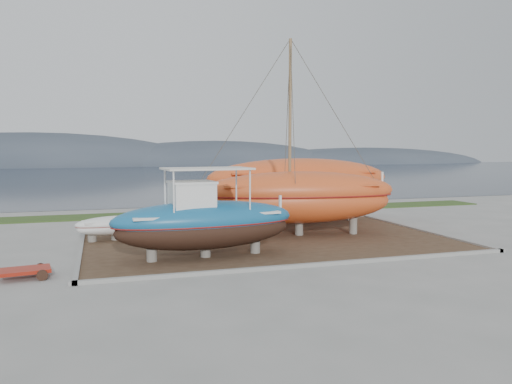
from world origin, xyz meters
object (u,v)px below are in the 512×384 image
object	(u,v)px
orange_bare_hull	(300,191)
red_trailer	(25,274)
blue_caique	(205,213)
orange_sailboat	(300,139)
white_dinghy	(115,228)

from	to	relation	value
orange_bare_hull	red_trailer	xyz separation A→B (m)	(-14.63, -9.38, -1.84)
blue_caique	orange_bare_hull	xyz separation A→B (m)	(7.71, 8.06, 0.04)
orange_sailboat	orange_bare_hull	size ratio (longest dim) A/B	0.87
white_dinghy	red_trailer	xyz separation A→B (m)	(-3.37, -6.69, -0.47)
blue_caique	red_trailer	bearing A→B (deg)	-173.48
blue_caique	red_trailer	distance (m)	7.27
blue_caique	white_dinghy	bearing A→B (deg)	119.19
orange_sailboat	white_dinghy	bearing A→B (deg)	-179.83
white_dinghy	orange_bare_hull	xyz separation A→B (m)	(11.26, 2.69, 1.36)
blue_caique	white_dinghy	size ratio (longest dim) A/B	2.01
orange_bare_hull	blue_caique	bearing A→B (deg)	-133.81
orange_sailboat	red_trailer	distance (m)	14.71
orange_sailboat	blue_caique	bearing A→B (deg)	-137.64
blue_caique	red_trailer	world-z (taller)	blue_caique
orange_sailboat	red_trailer	bearing A→B (deg)	-148.69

